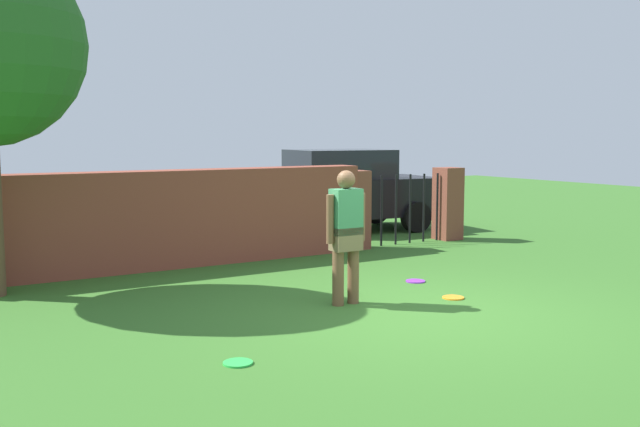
{
  "coord_description": "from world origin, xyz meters",
  "views": [
    {
      "loc": [
        -5.15,
        -6.27,
        2.05
      ],
      "look_at": [
        -0.22,
        1.78,
        1.0
      ],
      "focal_mm": 40.3,
      "sensor_mm": 36.0,
      "label": 1
    }
  ],
  "objects_px": {
    "car": "(339,191)",
    "frisbee_green": "(238,363)",
    "person": "(346,231)",
    "frisbee_purple": "(415,281)",
    "frisbee_orange": "(453,298)"
  },
  "relations": [
    {
      "from": "frisbee_purple",
      "to": "frisbee_orange",
      "type": "height_order",
      "value": "same"
    },
    {
      "from": "frisbee_green",
      "to": "frisbee_purple",
      "type": "distance_m",
      "value": 4.14
    },
    {
      "from": "person",
      "to": "frisbee_green",
      "type": "bearing_deg",
      "value": 33.27
    },
    {
      "from": "frisbee_green",
      "to": "frisbee_purple",
      "type": "bearing_deg",
      "value": 28.55
    },
    {
      "from": "frisbee_orange",
      "to": "frisbee_green",
      "type": "bearing_deg",
      "value": -164.55
    },
    {
      "from": "frisbee_orange",
      "to": "person",
      "type": "bearing_deg",
      "value": 161.19
    },
    {
      "from": "person",
      "to": "car",
      "type": "relative_size",
      "value": 0.37
    },
    {
      "from": "person",
      "to": "frisbee_green",
      "type": "height_order",
      "value": "person"
    },
    {
      "from": "person",
      "to": "frisbee_orange",
      "type": "xyz_separation_m",
      "value": [
        1.32,
        -0.45,
        -0.89
      ]
    },
    {
      "from": "frisbee_green",
      "to": "person",
      "type": "bearing_deg",
      "value": 33.75
    },
    {
      "from": "frisbee_orange",
      "to": "frisbee_purple",
      "type": "bearing_deg",
      "value": 77.09
    },
    {
      "from": "frisbee_purple",
      "to": "car",
      "type": "bearing_deg",
      "value": 68.52
    },
    {
      "from": "car",
      "to": "frisbee_purple",
      "type": "xyz_separation_m",
      "value": [
        -1.94,
        -4.93,
        -0.85
      ]
    },
    {
      "from": "car",
      "to": "frisbee_purple",
      "type": "bearing_deg",
      "value": 74.17
    },
    {
      "from": "car",
      "to": "frisbee_green",
      "type": "distance_m",
      "value": 8.92
    }
  ]
}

